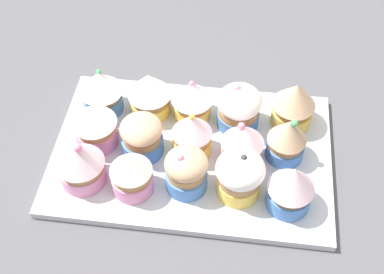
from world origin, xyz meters
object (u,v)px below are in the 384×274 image
cupcake_0 (80,162)px  baking_tray (192,153)px  cupcake_5 (95,124)px  cupcake_6 (142,136)px  cupcake_9 (287,139)px  cupcake_1 (131,173)px  cupcake_11 (149,93)px  cupcake_10 (101,90)px  cupcake_12 (192,99)px  cupcake_13 (239,107)px  cupcake_14 (294,103)px  cupcake_8 (243,143)px  cupcake_4 (291,187)px  cupcake_2 (185,171)px  cupcake_3 (240,175)px

cupcake_0 → baking_tray: bearing=25.6°
cupcake_5 → cupcake_6: cupcake_5 is taller
baking_tray → cupcake_6: (-6.83, -0.77, 3.75)cm
cupcake_0 → cupcake_9: size_ratio=1.04×
cupcake_1 → cupcake_0: bearing=175.0°
cupcake_11 → cupcake_9: bearing=-16.9°
cupcake_10 → cupcake_12: (13.34, 0.22, -0.41)cm
baking_tray → cupcake_1: cupcake_1 is taller
cupcake_13 → cupcake_0: bearing=-147.7°
cupcake_12 → cupcake_14: cupcake_14 is taller
cupcake_1 → cupcake_8: 15.36cm
cupcake_4 → cupcake_14: (0.31, 14.42, 0.02)cm
baking_tray → cupcake_4: cupcake_4 is taller
cupcake_10 → cupcake_11: bearing=3.1°
cupcake_2 → cupcake_4: size_ratio=0.91×
cupcake_14 → cupcake_9: bearing=-97.6°
baking_tray → cupcake_12: bearing=96.8°
cupcake_3 → cupcake_11: 18.98cm
cupcake_5 → cupcake_6: 6.79cm
cupcake_1 → cupcake_13: 18.47cm
cupcake_8 → cupcake_14: same height
cupcake_14 → cupcake_12: bearing=-177.8°
cupcake_5 → cupcake_11: size_ratio=0.96×
cupcake_4 → cupcake_13: bearing=119.4°
cupcake_1 → cupcake_11: bearing=90.4°
cupcake_9 → cupcake_10: size_ratio=1.00×
cupcake_5 → cupcake_4: bearing=-15.2°
cupcake_6 → cupcake_11: (-0.25, 7.61, 0.71)cm
cupcake_6 → cupcake_2: bearing=-37.9°
cupcake_2 → cupcake_5: cupcake_5 is taller
cupcake_8 → cupcake_14: bearing=49.6°
cupcake_12 → baking_tray: bearing=-83.2°
cupcake_3 → cupcake_5: 21.34cm
cupcake_0 → cupcake_6: size_ratio=1.25×
cupcake_1 → cupcake_6: cupcake_1 is taller
cupcake_10 → cupcake_12: size_ratio=1.12×
cupcake_6 → cupcake_10: (-7.31, 7.23, 0.66)cm
cupcake_10 → cupcake_13: size_ratio=1.04×
cupcake_0 → cupcake_5: bearing=87.5°
cupcake_2 → cupcake_4: (13.56, -1.22, 0.56)cm
cupcake_1 → cupcake_3: (13.87, 1.23, 0.21)cm
cupcake_10 → cupcake_9: bearing=-11.9°
cupcake_9 → cupcake_10: (-26.99, 5.67, 0.16)cm
cupcake_0 → cupcake_2: cupcake_0 is taller
cupcake_2 → cupcake_8: cupcake_8 is taller
cupcake_5 → cupcake_14: bearing=14.6°
baking_tray → cupcake_8: (6.94, -0.73, 4.22)cm
cupcake_4 → cupcake_8: 9.13cm
cupcake_1 → cupcake_4: bearing=0.1°
cupcake_0 → cupcake_12: size_ratio=1.16×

